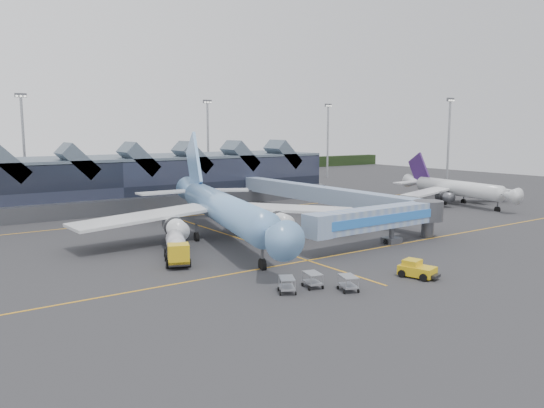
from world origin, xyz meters
TOP-DOWN VIEW (x-y plane):
  - ground at (0.00, 0.00)m, footprint 260.00×260.00m
  - taxi_stripes at (0.00, 10.00)m, footprint 120.00×60.00m
  - tree_line_far at (0.00, 110.00)m, footprint 260.00×4.00m
  - terminal at (-5.07, 47.35)m, footprint 90.00×22.25m
  - light_masts at (21.00, 62.80)m, footprint 132.40×42.56m
  - main_airliner at (-2.11, 8.13)m, footprint 38.56×45.17m
  - regional_jet at (52.89, 11.61)m, footprint 26.61×29.35m
  - jet_bridge at (13.55, -7.22)m, footprint 23.35×4.02m
  - fuel_truck at (-12.28, 0.23)m, footprint 5.05×8.78m
  - pushback_tug at (4.75, -19.56)m, footprint 3.19×4.21m
  - baggage_carts at (-6.43, -17.27)m, footprint 7.02×5.15m

SIDE VIEW (x-z plane):
  - ground at x=0.00m, z-range 0.00..0.00m
  - taxi_stripes at x=0.00m, z-range 0.00..0.01m
  - pushback_tug at x=4.75m, z-range -0.09..1.62m
  - baggage_carts at x=-6.43m, z-range 0.09..1.52m
  - fuel_truck at x=-12.28m, z-range 0.18..3.17m
  - tree_line_far at x=0.00m, z-range 0.00..4.00m
  - regional_jet at x=52.89m, z-range -1.84..8.25m
  - jet_bridge at x=13.55m, z-range 0.95..6.09m
  - main_airliner at x=-2.11m, z-range -3.03..11.67m
  - terminal at x=-5.07m, z-range -1.38..11.14m
  - light_masts at x=21.00m, z-range 1.26..23.71m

